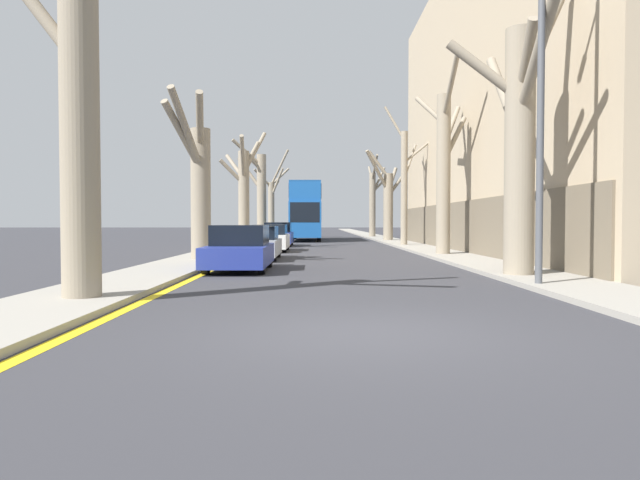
% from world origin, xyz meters
% --- Properties ---
extents(ground_plane, '(300.00, 300.00, 0.00)m').
position_xyz_m(ground_plane, '(0.00, 0.00, 0.00)').
color(ground_plane, '#333338').
extents(sidewalk_left, '(2.28, 120.00, 0.12)m').
position_xyz_m(sidewalk_left, '(-5.24, 50.00, 0.06)').
color(sidewalk_left, gray).
rests_on(sidewalk_left, ground).
extents(sidewalk_right, '(2.28, 120.00, 0.12)m').
position_xyz_m(sidewalk_right, '(5.24, 50.00, 0.06)').
color(sidewalk_right, gray).
rests_on(sidewalk_right, ground).
extents(building_facade_right, '(10.08, 30.35, 15.28)m').
position_xyz_m(building_facade_right, '(11.37, 20.42, 7.63)').
color(building_facade_right, tan).
rests_on(building_facade_right, ground).
extents(kerb_line_stripe, '(0.24, 120.00, 0.01)m').
position_xyz_m(kerb_line_stripe, '(-3.92, 50.00, 0.00)').
color(kerb_line_stripe, yellow).
rests_on(kerb_line_stripe, ground).
extents(street_tree_left_0, '(2.77, 2.48, 8.28)m').
position_xyz_m(street_tree_left_0, '(-4.96, 2.85, 3.64)').
color(street_tree_left_0, gray).
rests_on(street_tree_left_0, ground).
extents(street_tree_left_1, '(1.46, 3.08, 6.09)m').
position_xyz_m(street_tree_left_1, '(-5.01, 13.66, 2.94)').
color(street_tree_left_1, gray).
rests_on(street_tree_left_1, ground).
extents(street_tree_left_2, '(2.52, 4.86, 6.99)m').
position_xyz_m(street_tree_left_2, '(-4.76, 25.08, 3.30)').
color(street_tree_left_2, gray).
rests_on(street_tree_left_2, ground).
extents(street_tree_left_3, '(2.57, 1.94, 7.81)m').
position_xyz_m(street_tree_left_3, '(-4.94, 36.37, 3.72)').
color(street_tree_left_3, gray).
rests_on(street_tree_left_3, ground).
extents(street_tree_left_4, '(3.43, 2.81, 8.36)m').
position_xyz_m(street_tree_left_4, '(-4.80, 46.94, 3.41)').
color(street_tree_left_4, gray).
rests_on(street_tree_left_4, ground).
extents(street_tree_right_0, '(3.42, 5.34, 7.93)m').
position_xyz_m(street_tree_right_0, '(4.79, 7.44, 3.81)').
color(street_tree_right_0, gray).
rests_on(street_tree_right_0, ground).
extents(street_tree_right_1, '(2.38, 5.00, 8.45)m').
position_xyz_m(street_tree_right_1, '(5.02, 17.38, 4.03)').
color(street_tree_right_1, gray).
rests_on(street_tree_right_1, ground).
extents(street_tree_right_2, '(3.74, 1.92, 8.70)m').
position_xyz_m(street_tree_right_2, '(4.89, 27.51, 3.90)').
color(street_tree_right_2, gray).
rests_on(street_tree_right_2, ground).
extents(street_tree_right_3, '(3.69, 3.47, 7.04)m').
position_xyz_m(street_tree_right_3, '(4.98, 36.68, 3.19)').
color(street_tree_right_3, gray).
rests_on(street_tree_right_3, ground).
extents(street_tree_right_4, '(1.96, 4.23, 7.77)m').
position_xyz_m(street_tree_right_4, '(4.92, 47.42, 3.62)').
color(street_tree_right_4, gray).
rests_on(street_tree_right_4, ground).
extents(double_decker_bus, '(2.43, 11.02, 4.59)m').
position_xyz_m(double_decker_bus, '(-1.43, 39.31, 2.60)').
color(double_decker_bus, '#19519E').
rests_on(double_decker_bus, ground).
extents(parked_car_0, '(1.85, 4.16, 1.42)m').
position_xyz_m(parked_car_0, '(-3.01, 10.10, 0.67)').
color(parked_car_0, navy).
rests_on(parked_car_0, ground).
extents(parked_car_1, '(1.75, 4.23, 1.34)m').
position_xyz_m(parked_car_1, '(-3.01, 15.42, 0.64)').
color(parked_car_1, '#9EA3AD').
rests_on(parked_car_1, ground).
extents(parked_car_2, '(1.88, 4.48, 1.38)m').
position_xyz_m(parked_car_2, '(-3.01, 21.92, 0.66)').
color(parked_car_2, silver).
rests_on(parked_car_2, ground).
extents(parked_car_3, '(1.80, 4.23, 1.49)m').
position_xyz_m(parked_car_3, '(-3.01, 28.13, 0.70)').
color(parked_car_3, navy).
rests_on(parked_car_3, ground).
extents(lamp_post, '(1.40, 0.20, 9.28)m').
position_xyz_m(lamp_post, '(4.35, 5.16, 5.11)').
color(lamp_post, '#4C4F54').
rests_on(lamp_post, ground).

